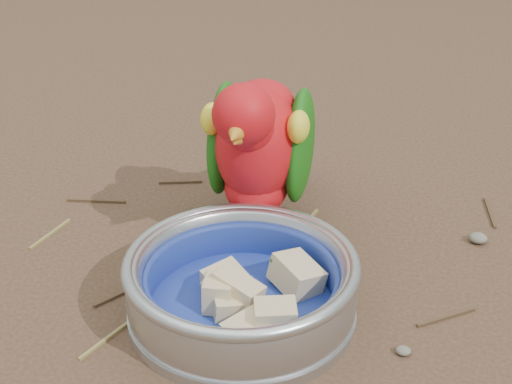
% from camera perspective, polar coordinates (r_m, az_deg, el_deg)
% --- Properties ---
extents(ground, '(60.00, 60.00, 0.00)m').
position_cam_1_polar(ground, '(0.68, -12.67, -11.98)').
color(ground, '#4D3425').
extents(food_bowl, '(0.20, 0.20, 0.02)m').
position_cam_1_polar(food_bowl, '(0.71, -1.04, -8.52)').
color(food_bowl, '#B2B2BA').
rests_on(food_bowl, ground).
extents(bowl_wall, '(0.20, 0.20, 0.04)m').
position_cam_1_polar(bowl_wall, '(0.69, -1.06, -6.54)').
color(bowl_wall, '#B2B2BA').
rests_on(bowl_wall, food_bowl).
extents(fruit_wedges, '(0.12, 0.12, 0.03)m').
position_cam_1_polar(fruit_wedges, '(0.70, -1.05, -7.01)').
color(fruit_wedges, beige).
rests_on(fruit_wedges, food_bowl).
extents(lory_parrot, '(0.12, 0.23, 0.18)m').
position_cam_1_polar(lory_parrot, '(0.79, 0.11, 2.47)').
color(lory_parrot, red).
rests_on(lory_parrot, ground).
extents(ground_debris, '(0.90, 0.80, 0.01)m').
position_cam_1_polar(ground_debris, '(0.75, -12.30, -7.44)').
color(ground_debris, olive).
rests_on(ground_debris, ground).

